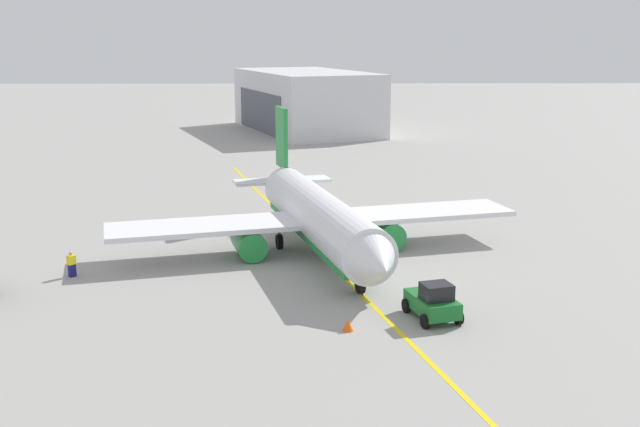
% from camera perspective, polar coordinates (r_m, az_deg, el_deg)
% --- Properties ---
extents(ground_plane, '(400.00, 400.00, 0.00)m').
position_cam_1_polar(ground_plane, '(56.30, 0.00, -2.97)').
color(ground_plane, '#9E9B96').
extents(airplane, '(28.74, 30.54, 9.58)m').
position_cam_1_polar(airplane, '(56.09, -0.14, -0.28)').
color(airplane, white).
rests_on(airplane, ground).
extents(pushback_tug, '(4.01, 3.15, 2.20)m').
position_cam_1_polar(pushback_tug, '(43.80, 8.41, -6.51)').
color(pushback_tug, '#196B28').
rests_on(pushback_tug, ground).
extents(refueling_worker, '(0.63, 0.62, 1.71)m').
position_cam_1_polar(refueling_worker, '(53.34, -17.98, -3.64)').
color(refueling_worker, navy).
rests_on(refueling_worker, ground).
extents(safety_cone_nose, '(0.60, 0.60, 0.67)m').
position_cam_1_polar(safety_cone_nose, '(41.90, 2.10, -8.29)').
color(safety_cone_nose, '#F2590F').
rests_on(safety_cone_nose, ground).
extents(distant_hangar, '(34.94, 25.69, 9.80)m').
position_cam_1_polar(distant_hangar, '(128.14, -1.10, 8.35)').
color(distant_hangar, silver).
rests_on(distant_hangar, ground).
extents(taxi_line_marking, '(75.05, 20.09, 0.01)m').
position_cam_1_polar(taxi_line_marking, '(56.29, 0.00, -2.97)').
color(taxi_line_marking, yellow).
rests_on(taxi_line_marking, ground).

